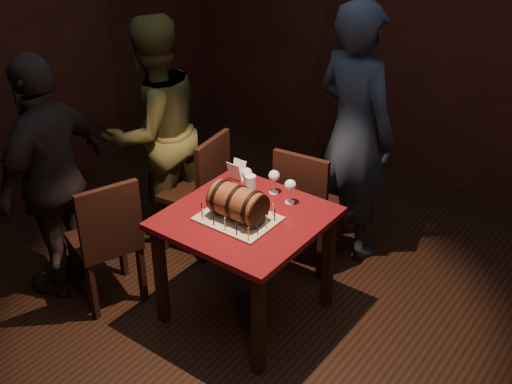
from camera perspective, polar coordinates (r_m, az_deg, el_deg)
room_shell at (r=3.46m, az=-0.05°, el=5.98°), size 5.04×5.04×2.80m
pub_table at (r=3.94m, az=-0.93°, el=-3.46°), size 0.90×0.90×0.75m
cake_board at (r=3.84m, az=-1.60°, el=-2.38°), size 0.45×0.35×0.01m
barrel_cake at (r=3.78m, az=-1.63°, el=-0.97°), size 0.38×0.22×0.22m
birthday_candles at (r=3.81m, az=-1.61°, el=-1.78°), size 0.40×0.30×0.09m
wine_glass_left at (r=4.08m, az=-0.83°, el=1.59°), size 0.07×0.07×0.16m
wine_glass_mid at (r=4.06m, az=1.61°, el=1.36°), size 0.07×0.07×0.16m
wine_glass_right at (r=3.95m, az=3.06°, el=0.51°), size 0.07×0.07×0.16m
pint_of_ale at (r=4.03m, az=-0.50°, el=0.46°), size 0.07×0.07×0.15m
menu_card at (r=4.24m, az=-1.74°, el=1.87°), size 0.10×0.05×0.13m
chair_back at (r=4.46m, az=4.44°, el=-0.95°), size 0.45×0.45×0.93m
chair_left_rear at (r=4.65m, az=-4.79°, el=0.42°), size 0.45×0.45×0.93m
chair_left_front at (r=4.20m, az=-13.08°, el=-3.91°), size 0.52×0.52×0.93m
person_back at (r=4.53m, az=8.73°, el=5.18°), size 0.77×0.60×1.87m
person_left_rear at (r=4.76m, az=-9.03°, el=5.32°), size 0.78×0.93×1.71m
person_left_front at (r=4.32m, az=-17.63°, el=1.18°), size 0.63×1.04×1.66m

